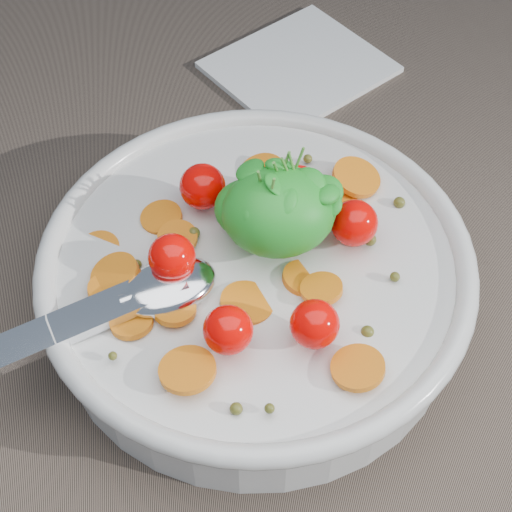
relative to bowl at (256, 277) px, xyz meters
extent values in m
plane|color=#6C5B4D|center=(0.01, 0.01, -0.04)|extent=(6.00, 6.00, 0.00)
cylinder|color=silver|center=(0.00, 0.00, -0.01)|extent=(0.29, 0.29, 0.06)
torus|color=silver|center=(0.00, 0.00, 0.02)|extent=(0.30, 0.30, 0.02)
cylinder|color=silver|center=(0.00, 0.00, -0.03)|extent=(0.14, 0.14, 0.01)
cylinder|color=brown|center=(0.00, 0.00, -0.01)|extent=(0.26, 0.26, 0.04)
cylinder|color=orange|center=(-0.01, -0.04, 0.02)|extent=(0.04, 0.04, 0.01)
cylinder|color=orange|center=(0.04, -0.03, 0.03)|extent=(0.03, 0.03, 0.01)
cylinder|color=orange|center=(-0.10, -0.01, 0.03)|extent=(0.05, 0.05, 0.02)
cylinder|color=orange|center=(0.01, 0.08, 0.02)|extent=(0.04, 0.04, 0.02)
cylinder|color=orange|center=(-0.06, 0.04, 0.02)|extent=(0.04, 0.04, 0.01)
cylinder|color=orange|center=(0.03, 0.03, 0.02)|extent=(0.04, 0.04, 0.02)
cylinder|color=orange|center=(0.04, 0.03, 0.03)|extent=(0.03, 0.03, 0.01)
cylinder|color=orange|center=(0.08, 0.06, 0.03)|extent=(0.05, 0.05, 0.02)
cylinder|color=orange|center=(0.05, -0.10, 0.03)|extent=(0.04, 0.04, 0.01)
cylinder|color=orange|center=(-0.10, -0.02, 0.02)|extent=(0.04, 0.04, 0.01)
cylinder|color=orange|center=(-0.05, -0.09, 0.03)|extent=(0.05, 0.05, 0.01)
cylinder|color=orange|center=(-0.06, -0.04, 0.02)|extent=(0.04, 0.04, 0.01)
cylinder|color=orange|center=(-0.05, 0.02, 0.02)|extent=(0.04, 0.04, 0.01)
cylinder|color=orange|center=(0.03, -0.02, 0.02)|extent=(0.04, 0.04, 0.01)
cylinder|color=orange|center=(-0.09, -0.04, 0.02)|extent=(0.04, 0.04, 0.01)
cylinder|color=orange|center=(0.06, 0.05, 0.02)|extent=(0.05, 0.05, 0.01)
cylinder|color=orange|center=(-0.11, 0.02, 0.02)|extent=(0.04, 0.04, 0.01)
sphere|color=#51521B|center=(-0.01, -0.12, 0.03)|extent=(0.01, 0.01, 0.01)
sphere|color=#51521B|center=(0.01, 0.05, 0.03)|extent=(0.01, 0.01, 0.01)
sphere|color=#51521B|center=(0.09, -0.03, 0.02)|extent=(0.01, 0.01, 0.01)
sphere|color=#51521B|center=(-0.04, 0.03, 0.02)|extent=(0.01, 0.01, 0.01)
sphere|color=#51521B|center=(-0.08, 0.00, 0.02)|extent=(0.01, 0.01, 0.01)
sphere|color=#51521B|center=(0.11, 0.04, 0.02)|extent=(0.01, 0.01, 0.01)
sphere|color=#51521B|center=(0.08, 0.00, 0.03)|extent=(0.01, 0.01, 0.01)
sphere|color=#51521B|center=(-0.05, -0.01, 0.02)|extent=(0.01, 0.01, 0.01)
sphere|color=#51521B|center=(-0.10, -0.07, 0.03)|extent=(0.01, 0.01, 0.01)
sphere|color=#51521B|center=(-0.03, -0.11, 0.02)|extent=(0.01, 0.01, 0.01)
sphere|color=#51521B|center=(0.06, -0.07, 0.02)|extent=(0.01, 0.01, 0.01)
sphere|color=#51521B|center=(0.05, 0.09, 0.02)|extent=(0.01, 0.01, 0.01)
sphere|color=#51521B|center=(-0.02, 0.03, 0.03)|extent=(0.01, 0.01, 0.01)
sphere|color=#51521B|center=(0.05, 0.06, 0.03)|extent=(0.01, 0.01, 0.01)
sphere|color=#ED0401|center=(0.07, 0.01, 0.04)|extent=(0.03, 0.03, 0.03)
sphere|color=#ED0401|center=(0.04, 0.05, 0.04)|extent=(0.03, 0.03, 0.03)
sphere|color=#ED0401|center=(-0.03, 0.05, 0.04)|extent=(0.03, 0.03, 0.03)
sphere|color=#ED0401|center=(-0.06, -0.01, 0.04)|extent=(0.03, 0.03, 0.03)
sphere|color=#ED0401|center=(-0.03, -0.07, 0.04)|extent=(0.03, 0.03, 0.03)
sphere|color=#ED0401|center=(0.03, -0.07, 0.04)|extent=(0.03, 0.03, 0.03)
ellipsoid|color=green|center=(0.02, 0.01, 0.05)|extent=(0.08, 0.07, 0.06)
ellipsoid|color=green|center=(0.00, 0.02, 0.05)|extent=(0.04, 0.04, 0.04)
ellipsoid|color=green|center=(0.01, 0.03, 0.05)|extent=(0.02, 0.02, 0.02)
ellipsoid|color=green|center=(0.00, 0.00, 0.07)|extent=(0.03, 0.03, 0.03)
ellipsoid|color=green|center=(0.02, 0.03, 0.07)|extent=(0.03, 0.03, 0.02)
ellipsoid|color=green|center=(0.05, 0.01, 0.07)|extent=(0.02, 0.03, 0.01)
ellipsoid|color=green|center=(0.02, 0.03, 0.06)|extent=(0.03, 0.03, 0.02)
ellipsoid|color=green|center=(0.05, 0.02, 0.05)|extent=(0.03, 0.03, 0.02)
ellipsoid|color=green|center=(0.02, 0.00, 0.07)|extent=(0.04, 0.04, 0.03)
ellipsoid|color=green|center=(-0.01, 0.01, 0.06)|extent=(0.04, 0.04, 0.01)
ellipsoid|color=green|center=(0.00, 0.03, 0.07)|extent=(0.03, 0.03, 0.02)
ellipsoid|color=green|center=(0.02, 0.00, 0.08)|extent=(0.03, 0.02, 0.02)
ellipsoid|color=green|center=(0.03, 0.02, 0.07)|extent=(0.04, 0.04, 0.03)
ellipsoid|color=green|center=(0.01, 0.01, 0.07)|extent=(0.02, 0.03, 0.02)
ellipsoid|color=green|center=(0.02, 0.01, 0.06)|extent=(0.03, 0.03, 0.02)
ellipsoid|color=green|center=(0.02, 0.00, 0.07)|extent=(0.03, 0.03, 0.02)
ellipsoid|color=green|center=(0.02, 0.01, 0.08)|extent=(0.03, 0.03, 0.02)
ellipsoid|color=green|center=(0.05, 0.01, 0.06)|extent=(0.02, 0.03, 0.02)
ellipsoid|color=green|center=(0.03, 0.01, 0.07)|extent=(0.02, 0.02, 0.01)
ellipsoid|color=green|center=(0.03, 0.01, 0.07)|extent=(0.02, 0.03, 0.02)
cylinder|color=#4C8C33|center=(0.03, 0.03, 0.07)|extent=(0.02, 0.01, 0.05)
cylinder|color=#4C8C33|center=(0.03, 0.02, 0.07)|extent=(0.01, 0.01, 0.05)
cylinder|color=#4C8C33|center=(0.02, 0.02, 0.07)|extent=(0.02, 0.01, 0.05)
cylinder|color=#4C8C33|center=(0.02, 0.03, 0.07)|extent=(0.01, 0.01, 0.05)
cylinder|color=#4C8C33|center=(0.01, 0.00, 0.07)|extent=(0.01, 0.00, 0.05)
cylinder|color=#4C8C33|center=(0.03, 0.02, 0.07)|extent=(0.02, 0.00, 0.05)
cylinder|color=#4C8C33|center=(0.01, 0.02, 0.07)|extent=(0.01, 0.01, 0.05)
ellipsoid|color=silver|center=(-0.06, -0.02, 0.03)|extent=(0.08, 0.06, 0.02)
cube|color=silver|center=(-0.11, -0.04, 0.03)|extent=(0.13, 0.06, 0.02)
cylinder|color=silver|center=(-0.08, -0.03, 0.03)|extent=(0.03, 0.02, 0.01)
cube|color=white|center=(0.08, 0.27, -0.03)|extent=(0.20, 0.19, 0.01)
camera|label=1|loc=(-0.04, -0.33, 0.44)|focal=55.00mm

